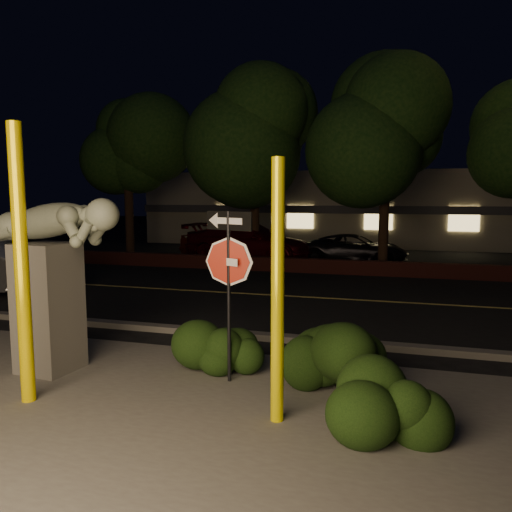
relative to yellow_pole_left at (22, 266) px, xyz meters
The scene contains 21 objects.
ground 10.95m from the yellow_pole_left, 82.06° to the left, with size 90.00×90.00×0.00m, color black.
patio 2.34m from the yellow_pole_left, 11.46° to the right, with size 14.00×6.00×0.02m, color #4C4944.
road 8.04m from the yellow_pole_left, 79.03° to the left, with size 80.00×8.00×0.01m, color black.
lane_marking 8.04m from the yellow_pole_left, 79.03° to the left, with size 80.00×0.12×0.01m, color gold.
curb 4.26m from the yellow_pole_left, 67.47° to the left, with size 80.00×0.25×0.12m, color #4C4944.
brick_wall 12.19m from the yellow_pole_left, 82.91° to the left, with size 40.00×0.35×0.50m, color #461A16.
parking_lot 17.85m from the yellow_pole_left, 85.18° to the left, with size 40.00×12.00×0.01m, color black.
building 25.73m from the yellow_pole_left, 86.68° to the left, with size 22.00×10.20×4.00m.
tree_far_a 15.57m from the yellow_pole_left, 115.41° to the left, with size 4.60×4.60×7.43m.
tree_far_b 14.57m from the yellow_pole_left, 94.15° to the left, with size 5.20×5.20×8.41m.
tree_far_c 14.60m from the yellow_pole_left, 73.52° to the left, with size 4.80×4.80×7.84m.
yellow_pole_left is the anchor object (origin of this frame).
yellow_pole_right 3.28m from the yellow_pole_left, ahead, with size 0.16×0.16×3.11m, color yellow.
signpost 2.67m from the yellow_pole_left, 31.08° to the left, with size 0.78×0.35×2.46m.
sculpture 1.17m from the yellow_pole_left, 113.14° to the left, with size 2.48×0.89×2.64m.
hedge_center 2.98m from the yellow_pole_left, 40.08° to the left, with size 1.84×0.86×0.96m, color black.
hedge_right 4.40m from the yellow_pole_left, 22.51° to the left, with size 1.79×0.96×1.17m, color black.
hedge_far_right 4.82m from the yellow_pole_left, ahead, with size 1.37×0.85×0.95m, color black.
parked_car_red 15.10m from the yellow_pole_left, 99.83° to the left, with size 1.64×4.09×1.39m, color maroon.
parked_car_darkred 14.58m from the yellow_pole_left, 95.51° to the left, with size 2.21×5.43×1.58m, color #43070E.
parked_car_dark 15.34m from the yellow_pole_left, 79.21° to the left, with size 1.93×4.19×1.16m, color black.
Camera 1 is at (3.11, -5.86, 2.67)m, focal length 35.00 mm.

